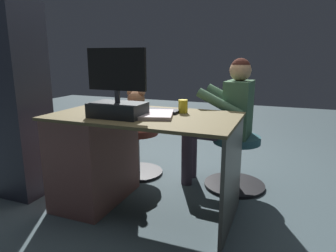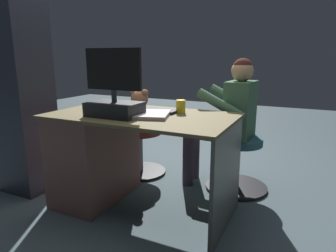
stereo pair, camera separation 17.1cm
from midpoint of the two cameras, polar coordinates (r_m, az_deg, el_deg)
ground_plane at (r=2.65m, az=1.05°, el=-12.05°), size 10.00×10.00×0.00m
desk at (r=2.39m, az=-10.07°, el=-5.19°), size 1.31×0.74×0.73m
monitor at (r=2.05m, az=-7.88°, el=5.28°), size 0.43×0.23×0.45m
keyboard at (r=2.24m, az=-1.25°, el=3.08°), size 0.42×0.14×0.02m
computer_mouse at (r=2.39m, az=-7.47°, el=3.82°), size 0.06×0.10×0.04m
cup at (r=2.16m, az=4.70°, el=3.71°), size 0.07×0.07×0.10m
tv_remote at (r=2.34m, az=-10.32°, el=3.28°), size 0.11×0.15×0.02m
notebook_binder at (r=2.05m, az=-0.59°, el=2.19°), size 0.30×0.35×0.02m
office_chair_teddy at (r=2.92m, az=-3.60°, el=-3.91°), size 0.49×0.49×0.46m
teddy_bear at (r=2.85m, az=-3.58°, el=3.01°), size 0.26×0.26×0.37m
visitor_chair at (r=2.67m, az=14.89°, el=-6.44°), size 0.53×0.53×0.46m
person at (r=2.58m, az=13.19°, el=2.16°), size 0.58×0.49×1.11m
equipment_rack at (r=2.74m, az=-24.69°, el=4.38°), size 0.44×0.36×1.53m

